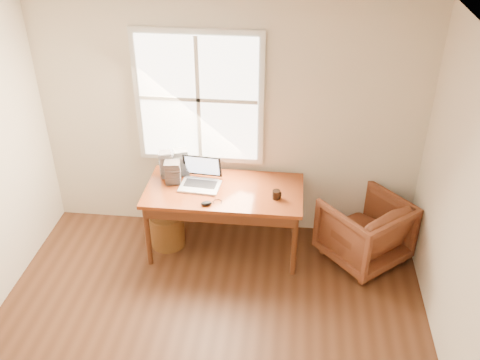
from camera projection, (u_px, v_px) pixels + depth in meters
The scene contains 11 objects.
room_shell at pixel (188, 246), 3.74m from camera, with size 4.04×4.54×2.64m.
desk at pixel (224, 191), 5.43m from camera, with size 1.60×0.80×0.04m, color brown.
armchair at pixel (364, 230), 5.50m from camera, with size 0.75×0.77×0.70m, color brown.
wicker_stool at pixel (168, 230), 5.78m from camera, with size 0.37×0.37×0.37m, color brown.
laptop at pixel (199, 174), 5.37m from camera, with size 0.41×0.43×0.31m, color silver, non-canonical shape.
mouse at pixel (206, 203), 5.17m from camera, with size 0.11×0.06×0.04m, color black.
coffee_mug at pixel (276, 195), 5.25m from camera, with size 0.08×0.08×0.09m, color black.
cd_stack_a at pixel (181, 162), 5.61m from camera, with size 0.15×0.13×0.29m, color #AFB5BB.
cd_stack_b at pixel (173, 173), 5.47m from camera, with size 0.15×0.14×0.24m, color #232428.
cd_stack_c at pixel (166, 164), 5.57m from camera, with size 0.13×0.11×0.29m, color #9B9BA8.
cd_stack_d at pixel (182, 166), 5.65m from camera, with size 0.14×0.12×0.17m, color #B0B6BC.
Camera 1 is at (0.66, -2.73, 3.67)m, focal length 40.00 mm.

